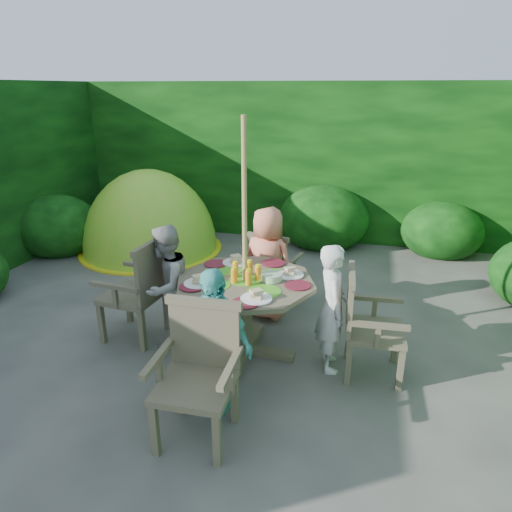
% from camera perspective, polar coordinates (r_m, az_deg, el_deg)
% --- Properties ---
extents(ground, '(60.00, 60.00, 0.00)m').
position_cam_1_polar(ground, '(4.66, -4.08, -10.78)').
color(ground, '#43403B').
rests_on(ground, ground).
extents(hedge_enclosure, '(9.00, 9.00, 2.50)m').
position_cam_1_polar(hedge_enclosure, '(5.40, 0.05, 7.98)').
color(hedge_enclosure, black).
rests_on(hedge_enclosure, ground).
extents(patio_table, '(1.35, 1.35, 0.91)m').
position_cam_1_polar(patio_table, '(4.20, -1.29, -4.51)').
color(patio_table, '#49412F').
rests_on(patio_table, ground).
extents(parasol_pole, '(0.05, 0.05, 2.20)m').
position_cam_1_polar(parasol_pole, '(4.03, -1.41, 1.42)').
color(parasol_pole, olive).
rests_on(parasol_pole, ground).
extents(garden_chair_right, '(0.53, 0.58, 0.92)m').
position_cam_1_polar(garden_chair_right, '(4.10, 13.60, -8.13)').
color(garden_chair_right, '#49412F').
rests_on(garden_chair_right, ground).
extents(garden_chair_left, '(0.59, 0.64, 1.00)m').
position_cam_1_polar(garden_chair_left, '(4.66, -14.31, -4.02)').
color(garden_chair_left, '#49412F').
rests_on(garden_chair_left, ground).
extents(garden_chair_back, '(0.60, 0.56, 0.85)m').
position_cam_1_polar(garden_chair_back, '(5.25, 2.12, -1.45)').
color(garden_chair_back, '#49412F').
rests_on(garden_chair_back, ground).
extents(garden_chair_front, '(0.59, 0.53, 0.96)m').
position_cam_1_polar(garden_chair_front, '(3.37, -7.18, -14.00)').
color(garden_chair_front, '#49412F').
rests_on(garden_chair_front, ground).
extents(child_right, '(0.37, 0.48, 1.18)m').
position_cam_1_polar(child_right, '(4.08, 9.51, -6.45)').
color(child_right, silver).
rests_on(child_right, ground).
extents(child_left, '(0.51, 0.63, 1.21)m').
position_cam_1_polar(child_left, '(4.50, -11.14, -3.68)').
color(child_left, gray).
rests_on(child_left, ground).
extents(child_back, '(0.69, 0.54, 1.24)m').
position_cam_1_polar(child_back, '(4.91, 1.44, -0.95)').
color(child_back, '#F38364').
rests_on(child_back, ground).
extents(child_front, '(0.75, 0.51, 1.19)m').
position_cam_1_polar(child_front, '(3.55, -5.28, -10.43)').
color(child_front, '#53C3BC').
rests_on(child_front, ground).
extents(dome_tent, '(2.20, 2.20, 2.51)m').
position_cam_1_polar(dome_tent, '(7.38, -12.95, 0.80)').
color(dome_tent, '#80D629').
rests_on(dome_tent, ground).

